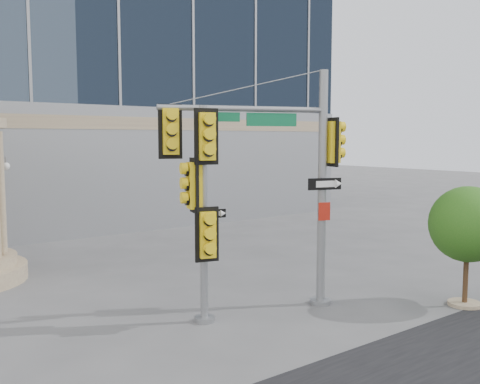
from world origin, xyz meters
TOP-DOWN VIEW (x-y plane):
  - ground at (0.00, 0.00)m, footprint 120.00×120.00m
  - main_signal_pole at (0.58, 0.99)m, footprint 4.68×1.93m
  - secondary_signal_pole at (-1.73, 1.24)m, footprint 0.91×0.82m
  - street_tree at (4.69, -1.78)m, footprint 2.07×2.02m

SIDE VIEW (x-z plane):
  - ground at x=0.00m, z-range 0.00..0.00m
  - street_tree at x=4.69m, z-range 0.51..3.74m
  - secondary_signal_pole at x=-1.73m, z-range 0.46..5.72m
  - main_signal_pole at x=0.58m, z-range 0.75..7.01m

